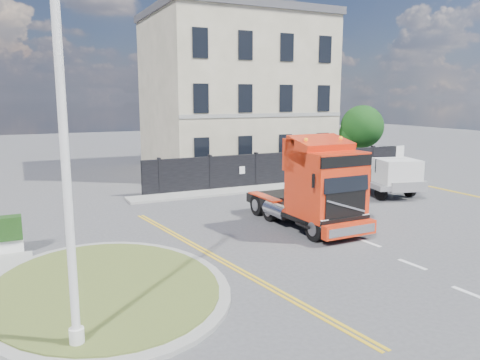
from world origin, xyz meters
TOP-DOWN VIEW (x-y plane):
  - ground at (0.00, 0.00)m, footprint 120.00×120.00m
  - traffic_island at (-7.00, -3.00)m, footprint 6.80×6.80m
  - hoarding_fence at (6.55, 9.00)m, footprint 18.80×0.25m
  - georgian_building at (6.00, 16.50)m, footprint 12.30×10.30m
  - tree at (14.38, 12.10)m, footprint 3.20×3.20m
  - pavement_far at (6.00, 8.10)m, footprint 20.00×1.60m
  - truck at (1.93, -0.38)m, footprint 2.49×6.29m
  - flatbed_pickup at (9.19, 3.34)m, footprint 3.24×5.49m
  - lamppost_island at (-8.08, -6.00)m, footprint 0.25×0.50m

SIDE VIEW (x-z plane):
  - ground at x=0.00m, z-range 0.00..0.00m
  - pavement_far at x=6.00m, z-range 0.00..0.12m
  - traffic_island at x=-7.00m, z-range 0.00..0.16m
  - hoarding_fence at x=6.55m, z-range 0.00..2.00m
  - flatbed_pickup at x=9.19m, z-range 0.08..2.21m
  - truck at x=1.93m, z-range -0.19..3.54m
  - tree at x=14.38m, z-range 0.65..5.45m
  - lamppost_island at x=-8.08m, z-range 0.17..8.22m
  - georgian_building at x=6.00m, z-range -0.63..12.17m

